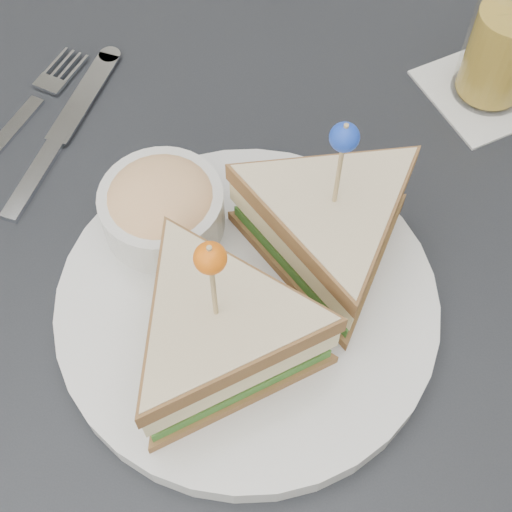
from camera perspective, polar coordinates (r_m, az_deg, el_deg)
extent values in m
plane|color=#3F3833|center=(1.28, -0.55, -19.26)|extent=(3.50, 3.50, 0.00)
cube|color=black|center=(0.58, -1.15, -4.03)|extent=(0.80, 0.80, 0.03)
cylinder|color=black|center=(1.15, -15.00, 5.56)|extent=(0.04, 0.04, 0.72)
cylinder|color=silver|center=(0.55, -0.70, -4.07)|extent=(0.32, 0.32, 0.02)
cylinder|color=silver|center=(0.54, -0.71, -3.53)|extent=(0.32, 0.32, 0.01)
cylinder|color=tan|center=(0.43, -3.43, -2.56)|extent=(0.00, 0.00, 0.09)
sphere|color=#DC5D0D|center=(0.40, -3.68, -0.17)|extent=(0.02, 0.02, 0.02)
cylinder|color=tan|center=(0.48, 6.65, 6.72)|extent=(0.00, 0.00, 0.09)
sphere|color=#1738AD|center=(0.45, 7.09, 9.41)|extent=(0.02, 0.02, 0.02)
cylinder|color=silver|center=(0.57, -7.45, 3.54)|extent=(0.11, 0.11, 0.04)
ellipsoid|color=#E0B772|center=(0.55, -7.62, 4.43)|extent=(0.10, 0.10, 0.04)
cube|color=silver|center=(0.72, -16.18, 13.07)|extent=(0.03, 0.02, 0.00)
cube|color=silver|center=(0.66, -17.25, 6.13)|extent=(0.03, 0.10, 0.01)
cube|color=silver|center=(0.70, -13.62, 12.28)|extent=(0.04, 0.12, 0.00)
cylinder|color=silver|center=(0.74, -11.62, 15.48)|extent=(0.02, 0.02, 0.00)
cube|color=silver|center=(0.73, 17.94, 12.47)|extent=(0.15, 0.15, 0.00)
cylinder|color=#B18D31|center=(0.70, 19.01, 15.14)|extent=(0.09, 0.09, 0.09)
cylinder|color=white|center=(0.68, 19.53, 16.41)|extent=(0.10, 0.10, 0.14)
cube|color=white|center=(0.67, 19.43, 16.80)|extent=(0.02, 0.02, 0.02)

